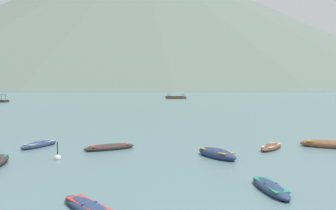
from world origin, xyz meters
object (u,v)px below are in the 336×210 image
at_px(rowboat_6, 110,147).
at_px(ferry_1, 176,98).
at_px(rowboat_10, 329,145).
at_px(rowboat_9, 270,188).
at_px(rowboat_12, 271,147).
at_px(rowboat_4, 39,145).
at_px(rowboat_1, 217,154).
at_px(ferry_2, 176,97).
at_px(mooring_buoy, 58,158).
at_px(rowboat_0, 89,208).

height_order(rowboat_6, ferry_1, ferry_1).
bearing_deg(rowboat_10, rowboat_9, -118.93).
bearing_deg(ferry_1, rowboat_12, -83.65).
bearing_deg(rowboat_4, rowboat_12, 1.37).
relative_size(rowboat_4, rowboat_6, 1.01).
bearing_deg(ferry_1, rowboat_1, -85.53).
xyz_separation_m(rowboat_9, ferry_1, (-11.45, 131.42, 0.32)).
height_order(rowboat_4, rowboat_9, rowboat_4).
relative_size(rowboat_1, rowboat_10, 0.86).
height_order(ferry_2, mooring_buoy, ferry_2).
xyz_separation_m(rowboat_0, ferry_1, (-5.06, 134.31, 0.33)).
bearing_deg(mooring_buoy, rowboat_10, 18.29).
bearing_deg(rowboat_6, rowboat_1, -17.01).
height_order(rowboat_0, ferry_2, ferry_2).
distance_m(rowboat_12, mooring_buoy, 13.62).
distance_m(rowboat_0, rowboat_12, 15.45).
distance_m(rowboat_4, rowboat_12, 15.80).
distance_m(ferry_2, mooring_buoy, 145.20).
relative_size(rowboat_10, mooring_buoy, 3.53).
relative_size(rowboat_6, mooring_buoy, 3.06).
relative_size(rowboat_4, rowboat_10, 0.88).
bearing_deg(rowboat_0, ferry_1, 92.16).
distance_m(rowboat_9, rowboat_10, 12.60).
bearing_deg(ferry_2, rowboat_10, -82.30).
relative_size(rowboat_1, ferry_1, 0.40).
height_order(rowboat_10, rowboat_12, rowboat_10).
bearing_deg(rowboat_10, rowboat_6, -172.02).
xyz_separation_m(rowboat_0, rowboat_9, (6.38, 2.89, 0.02)).
bearing_deg(ferry_1, rowboat_4, -91.08).
distance_m(rowboat_1, ferry_1, 124.95).
xyz_separation_m(rowboat_1, ferry_2, (-11.07, 143.79, 0.24)).
height_order(rowboat_1, ferry_1, ferry_1).
height_order(rowboat_6, mooring_buoy, mooring_buoy).
bearing_deg(rowboat_4, ferry_2, 89.61).
height_order(rowboat_1, rowboat_4, rowboat_1).
bearing_deg(rowboat_6, rowboat_12, 5.84).
distance_m(rowboat_6, rowboat_12, 10.74).
relative_size(rowboat_12, ferry_1, 0.39).
relative_size(rowboat_12, mooring_buoy, 2.97).
xyz_separation_m(rowboat_10, ferry_1, (-17.54, 120.39, 0.24)).
bearing_deg(mooring_buoy, ferry_1, 90.31).
xyz_separation_m(rowboat_9, rowboat_10, (6.10, 11.03, 0.07)).
xyz_separation_m(rowboat_6, rowboat_9, (8.63, -8.96, -0.02)).
bearing_deg(rowboat_4, rowboat_6, -7.94).
height_order(rowboat_0, rowboat_6, rowboat_6).
bearing_deg(ferry_1, rowboat_10, -81.71).
relative_size(rowboat_10, rowboat_12, 1.19).
relative_size(rowboat_0, rowboat_4, 0.84).
relative_size(rowboat_6, ferry_1, 0.40).
relative_size(rowboat_0, rowboat_1, 0.85).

